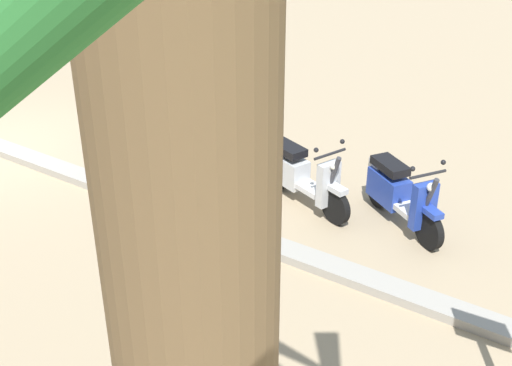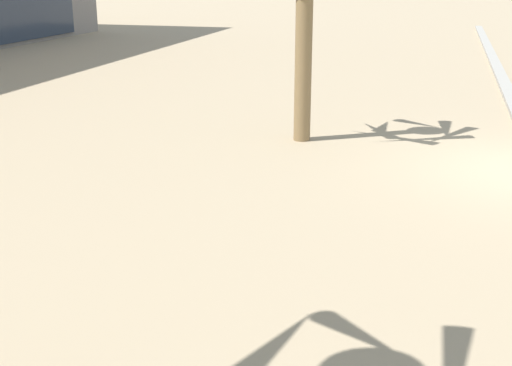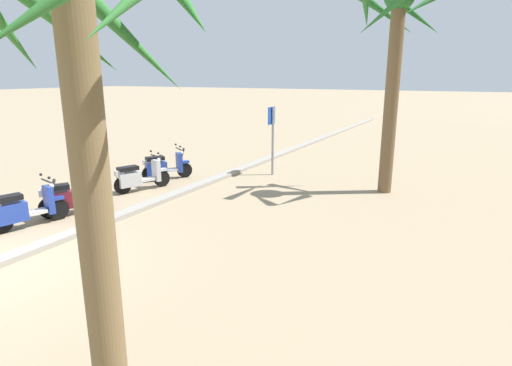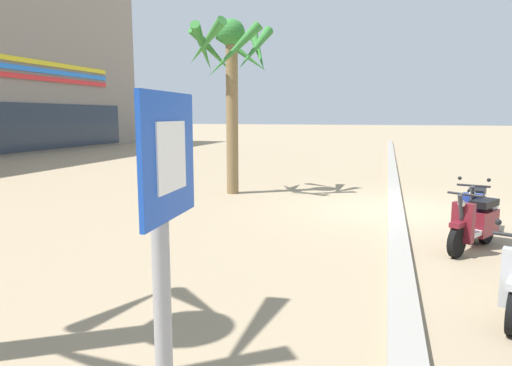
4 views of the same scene
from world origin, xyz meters
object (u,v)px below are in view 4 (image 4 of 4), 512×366
(crossing_sign, at_px, (165,277))
(scooter_blue_second_in_line, at_px, (474,210))
(palm_tree_near_sign, at_px, (231,64))
(scooter_maroon_lead_nearest, at_px, (476,223))

(crossing_sign, bearing_deg, scooter_blue_second_in_line, -19.76)
(scooter_blue_second_in_line, xyz_separation_m, palm_tree_near_sign, (3.01, 6.05, 3.28))
(scooter_maroon_lead_nearest, relative_size, palm_tree_near_sign, 0.31)
(scooter_blue_second_in_line, bearing_deg, palm_tree_near_sign, 63.58)
(crossing_sign, bearing_deg, scooter_maroon_lead_nearest, -21.71)
(scooter_blue_second_in_line, xyz_separation_m, crossing_sign, (-7.58, 2.72, 1.05))
(palm_tree_near_sign, bearing_deg, scooter_maroon_lead_nearest, -125.08)
(scooter_maroon_lead_nearest, height_order, palm_tree_near_sign, palm_tree_near_sign)
(scooter_blue_second_in_line, bearing_deg, scooter_maroon_lead_nearest, 172.15)
(crossing_sign, height_order, palm_tree_near_sign, palm_tree_near_sign)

